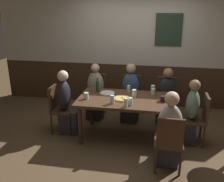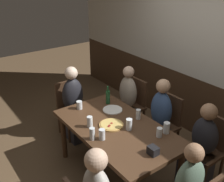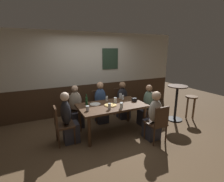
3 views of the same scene
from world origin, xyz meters
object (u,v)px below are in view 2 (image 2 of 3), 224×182
(beer_bottle_green, at_px, (108,97))
(chair_right_far, at_px, (208,146))
(beer_glass_half, at_px, (166,128))
(person_left_far, at_px, (125,106))
(pizza, at_px, (111,125))
(condiment_caddy, at_px, (153,151))
(chair_left_far, at_px, (133,102))
(person_mid_far, at_px, (158,125))
(tumbler_short, at_px, (90,122))
(person_right_far, at_px, (200,152))
(tumbler_water, at_px, (79,105))
(pint_glass_amber, at_px, (138,115))
(chair_head_west, at_px, (70,105))
(pint_glass_stout, at_px, (102,135))
(highball_clear, at_px, (92,135))
(pint_glass_pale, at_px, (129,125))
(chair_mid_far, at_px, (166,121))
(beer_glass_tall, at_px, (159,133))
(person_head_west, at_px, (75,109))
(dining_table, at_px, (117,132))
(plate_white_large, at_px, (113,110))

(beer_bottle_green, bearing_deg, chair_right_far, 25.68)
(beer_glass_half, bearing_deg, person_left_far, 164.13)
(beer_bottle_green, bearing_deg, person_left_far, 109.46)
(pizza, distance_m, condiment_caddy, 0.71)
(chair_left_far, relative_size, person_mid_far, 0.75)
(chair_left_far, xyz_separation_m, tumbler_short, (0.53, -1.16, 0.31))
(person_mid_far, height_order, person_right_far, person_mid_far)
(tumbler_water, bearing_deg, pint_glass_amber, 35.00)
(person_right_far, distance_m, tumbler_short, 1.39)
(person_right_far, bearing_deg, chair_head_west, -159.83)
(chair_right_far, bearing_deg, condiment_caddy, -94.88)
(pint_glass_stout, bearing_deg, highball_clear, -124.97)
(beer_bottle_green, bearing_deg, chair_left_far, 104.60)
(pint_glass_pale, relative_size, beer_bottle_green, 0.53)
(chair_mid_far, bearing_deg, tumbler_water, -122.98)
(chair_left_far, bearing_deg, beer_glass_tall, -27.64)
(tumbler_short, bearing_deg, chair_mid_far, 80.70)
(tumbler_water, bearing_deg, person_right_far, 31.83)
(pint_glass_pale, distance_m, beer_bottle_green, 0.72)
(person_head_west, height_order, tumbler_short, person_head_west)
(person_right_far, xyz_separation_m, pint_glass_pale, (-0.59, -0.64, 0.33))
(person_head_west, xyz_separation_m, tumbler_short, (0.89, -0.27, 0.30))
(dining_table, height_order, condiment_caddy, condiment_caddy)
(pint_glass_amber, bearing_deg, chair_right_far, 37.76)
(chair_left_far, height_order, highball_clear, highball_clear)
(person_mid_far, relative_size, tumbler_water, 10.40)
(tumbler_short, bearing_deg, plate_white_large, 110.34)
(person_head_west, distance_m, pint_glass_stout, 1.26)
(highball_clear, bearing_deg, tumbler_short, 154.02)
(tumbler_water, relative_size, pint_glass_amber, 0.86)
(person_head_west, bearing_deg, chair_mid_far, 39.37)
(condiment_caddy, bearing_deg, beer_glass_half, 115.83)
(chair_left_far, distance_m, chair_right_far, 1.45)
(person_head_west, height_order, person_mid_far, person_head_west)
(beer_glass_tall, bearing_deg, chair_mid_far, 126.50)
(pint_glass_stout, bearing_deg, beer_bottle_green, 140.22)
(chair_mid_far, height_order, beer_glass_tall, chair_mid_far)
(person_mid_far, xyz_separation_m, pint_glass_pale, (0.14, -0.64, 0.31))
(person_left_far, height_order, highball_clear, person_left_far)
(beer_glass_tall, xyz_separation_m, beer_bottle_green, (-1.02, 0.00, 0.06))
(pizza, distance_m, highball_clear, 0.36)
(tumbler_short, distance_m, pint_glass_amber, 0.64)
(chair_left_far, distance_m, beer_glass_tall, 1.37)
(chair_left_far, height_order, pint_glass_amber, chair_left_far)
(person_left_far, height_order, pizza, person_left_far)
(chair_right_far, relative_size, condiment_caddy, 8.00)
(pizza, distance_m, plate_white_large, 0.39)
(tumbler_water, bearing_deg, beer_glass_tall, 19.91)
(person_right_far, bearing_deg, beer_glass_tall, -120.27)
(dining_table, bearing_deg, person_mid_far, 90.00)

